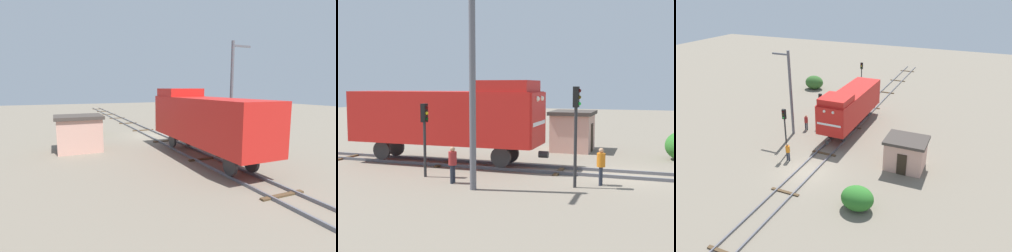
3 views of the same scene
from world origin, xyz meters
TOP-DOWN VIEW (x-y plane):
  - ground_plane at (0.00, 0.00)m, footprint 119.83×119.83m
  - railway_track at (0.00, -0.00)m, footprint 2.40×79.89m
  - locomotive at (0.00, 9.82)m, footprint 2.90×11.60m
  - traffic_signal_near at (-3.20, 1.98)m, footprint 0.32×0.34m
  - traffic_signal_mid at (-3.40, 9.34)m, footprint 0.32×0.34m
  - traffic_signal_far at (-3.60, 22.72)m, footprint 0.32×0.34m
  - worker_near_track at (-2.40, 0.96)m, footprint 0.38×0.38m
  - worker_by_signal at (-4.20, 7.46)m, footprint 0.38×0.38m
  - catenary_mast at (-5.06, 6.09)m, footprint 1.94×0.28m
  - relay_hut at (7.50, 3.97)m, footprint 3.50×2.90m
  - bush_near at (-10.38, 20.86)m, footprint 2.72×2.22m
  - bush_mid at (5.77, -2.93)m, footprint 2.38×1.95m

SIDE VIEW (x-z plane):
  - ground_plane at x=0.00m, z-range 0.00..0.00m
  - railway_track at x=0.00m, z-range -0.01..0.15m
  - bush_mid at x=5.77m, z-range 0.00..1.73m
  - bush_near at x=-10.38m, z-range 0.00..1.98m
  - worker_near_track at x=-2.40m, z-range 0.15..1.85m
  - worker_by_signal at x=-4.20m, z-range 0.15..1.85m
  - relay_hut at x=7.50m, z-range 0.02..2.76m
  - traffic_signal_mid at x=-3.40m, z-range 0.72..4.34m
  - locomotive at x=0.00m, z-range 0.47..5.07m
  - traffic_signal_far at x=-3.60m, z-range 0.82..4.99m
  - traffic_signal_near at x=-3.20m, z-range 0.86..5.30m
  - catenary_mast at x=-5.06m, z-range 0.25..9.00m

